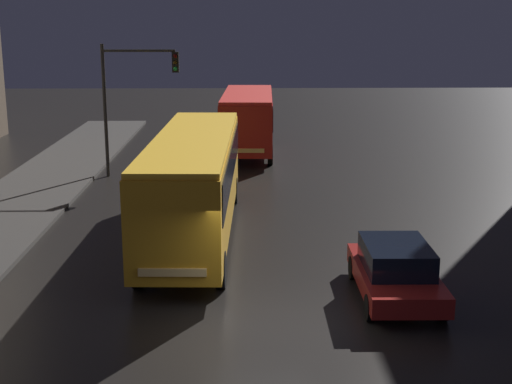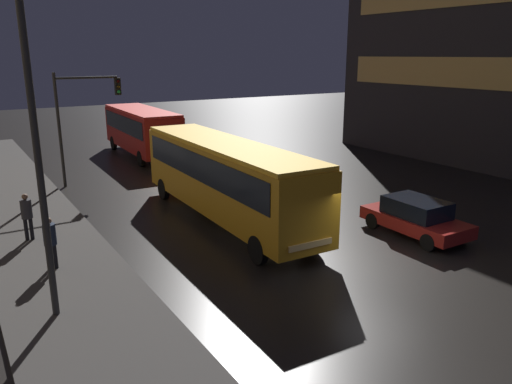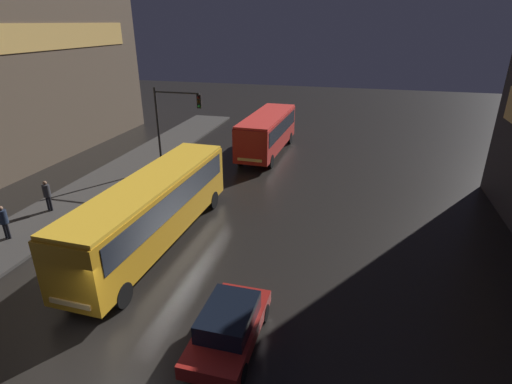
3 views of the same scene
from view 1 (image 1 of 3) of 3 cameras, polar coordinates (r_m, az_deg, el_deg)
The scene contains 6 objects.
ground_plane at distance 16.94m, azimuth 0.28°, elevation -10.62°, with size 120.00×120.00×0.00m, color black.
sidewalk_left at distance 27.72m, azimuth -19.24°, elevation -1.55°, with size 4.00×48.00×0.15m.
bus_near at distance 23.03m, azimuth -4.97°, elevation 1.33°, with size 2.80×12.00×3.38m.
bus_far at distance 38.24m, azimuth -0.66°, elevation 6.11°, with size 2.95×9.58×3.21m.
car_taxi at distance 18.59m, azimuth 11.10°, elevation -6.17°, with size 1.97×4.22×1.45m.
traffic_light_main at distance 32.48m, azimuth -9.96°, elevation 8.26°, with size 3.43×0.35×5.95m.
Camera 1 is at (-0.42, -15.45, 6.94)m, focal length 50.00 mm.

